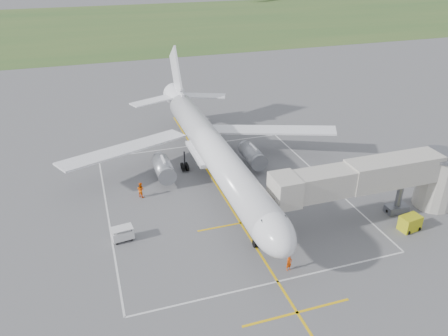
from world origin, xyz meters
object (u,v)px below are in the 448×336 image
object	(u,v)px
airliner	(212,149)
ramp_worker_nose	(289,263)
ramp_worker_wing	(141,190)
jet_bridge	(386,179)
gpu_unit	(410,223)
baggage_cart	(123,234)

from	to	relation	value
airliner	ramp_worker_nose	world-z (taller)	airliner
ramp_worker_wing	jet_bridge	bearing A→B (deg)	-158.79
jet_bridge	ramp_worker_nose	distance (m)	15.53
ramp_worker_wing	gpu_unit	bearing A→B (deg)	-163.18
gpu_unit	ramp_worker_nose	xyz separation A→B (m)	(-15.42, -1.95, 0.01)
ramp_worker_nose	airliner	bearing A→B (deg)	81.91
gpu_unit	baggage_cart	size ratio (longest dim) A/B	1.04
airliner	baggage_cart	world-z (taller)	airliner
airliner	gpu_unit	world-z (taller)	airliner
gpu_unit	ramp_worker_wing	bearing A→B (deg)	140.47
jet_bridge	baggage_cart	world-z (taller)	jet_bridge
baggage_cart	ramp_worker_wing	world-z (taller)	ramp_worker_wing
jet_bridge	ramp_worker_nose	bearing A→B (deg)	-159.26
jet_bridge	ramp_worker_wing	size ratio (longest dim) A/B	12.00
gpu_unit	baggage_cart	bearing A→B (deg)	156.81
gpu_unit	baggage_cart	xyz separation A→B (m)	(-29.95, 7.82, -0.05)
airliner	ramp_worker_wing	size ratio (longest dim) A/B	23.99
airliner	ramp_worker_wing	world-z (taller)	airliner
baggage_cart	ramp_worker_wing	size ratio (longest dim) A/B	1.20
jet_bridge	ramp_worker_wing	distance (m)	28.68
airliner	ramp_worker_wing	xyz separation A→B (m)	(-9.71, -1.53, -3.42)
airliner	jet_bridge	bearing A→B (deg)	-42.19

